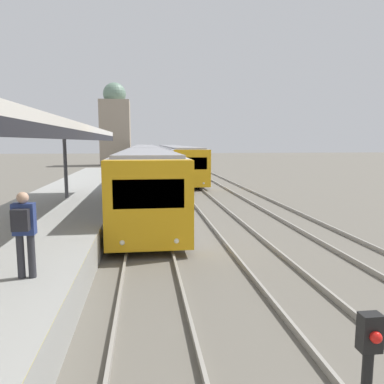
% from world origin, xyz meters
% --- Properties ---
extents(person_on_platform, '(0.40, 0.40, 1.66)m').
position_xyz_m(person_on_platform, '(-2.39, 8.39, 1.93)').
color(person_on_platform, '#2D2D33').
rests_on(person_on_platform, station_platform).
extents(train_near, '(2.71, 48.51, 3.11)m').
position_xyz_m(train_near, '(0.00, 36.39, 1.73)').
color(train_near, gold).
rests_on(train_near, ground_plane).
extents(train_far, '(2.67, 30.29, 3.10)m').
position_xyz_m(train_far, '(3.32, 42.86, 1.72)').
color(train_far, gold).
rests_on(train_far, ground_plane).
extents(distant_domed_building, '(4.42, 4.42, 12.34)m').
position_xyz_m(distant_domed_building, '(-4.38, 59.60, 5.85)').
color(distant_domed_building, gray).
rests_on(distant_domed_building, ground_plane).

